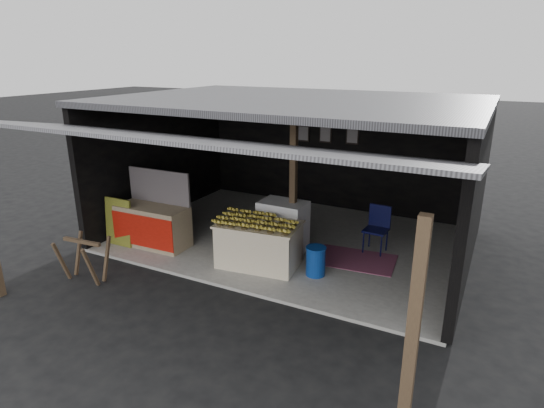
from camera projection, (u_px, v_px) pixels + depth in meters
The scene contains 13 objects.
ground at pixel (230, 290), 7.75m from camera, with size 80.00×80.00×0.00m, color black.
concrete_slab at pixel (291, 239), 9.85m from camera, with size 7.00×5.00×0.06m, color gray.
shophouse at pixel (299, 142), 9.48m from camera, with size 7.40×7.29×3.02m.
banana_table at pixel (259, 244), 8.42m from camera, with size 1.61×1.10×0.83m.
banana_pile at pixel (259, 219), 8.27m from camera, with size 1.39×0.83×0.16m, color gold, non-canonical shape.
white_crate at pixel (283, 226), 9.07m from camera, with size 0.93×0.64×1.02m.
neighbor_stall at pixel (153, 224), 9.33m from camera, with size 1.51×0.72×1.54m.
green_signboard at pixel (118, 222), 9.32m from camera, with size 0.66×0.04×0.99m, color black.
sawhorse at pixel (84, 255), 7.93m from camera, with size 0.80×0.74×0.78m.
water_barrel at pixel (316, 262), 8.09m from camera, with size 0.35×0.35×0.51m, color navy.
plastic_chair at pixel (378, 225), 9.03m from camera, with size 0.47×0.47×0.93m.
magenta_rug at pixel (355, 259), 8.76m from camera, with size 1.50×1.00×0.01m, color maroon.
picture_frames at pixel (327, 135), 11.36m from camera, with size 1.62×0.04×0.46m.
Camera 1 is at (3.81, -5.81, 3.81)m, focal length 30.00 mm.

